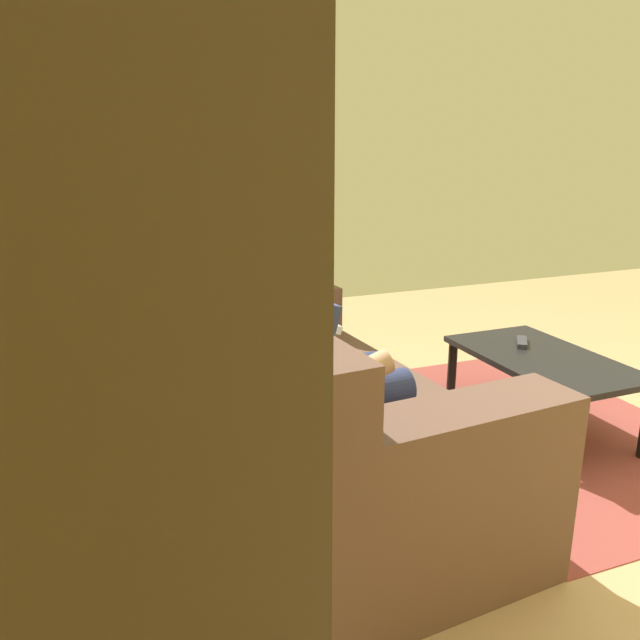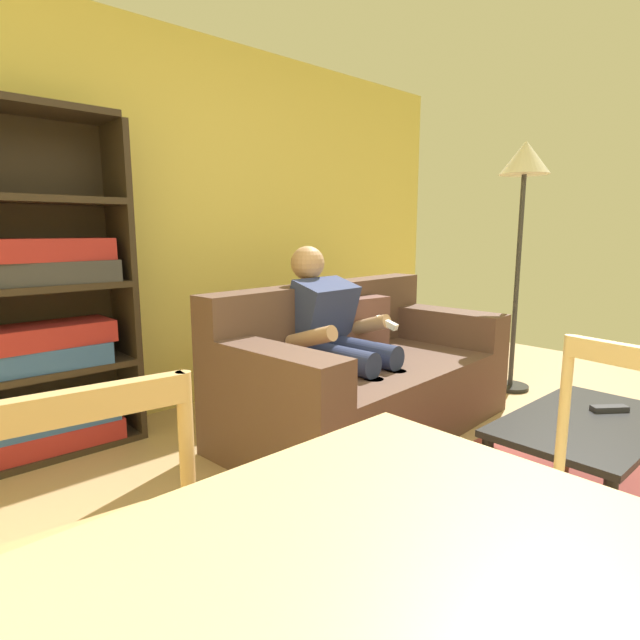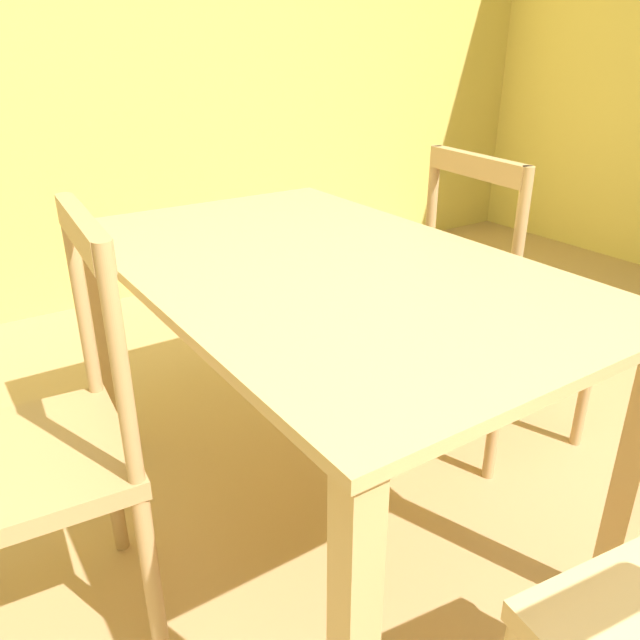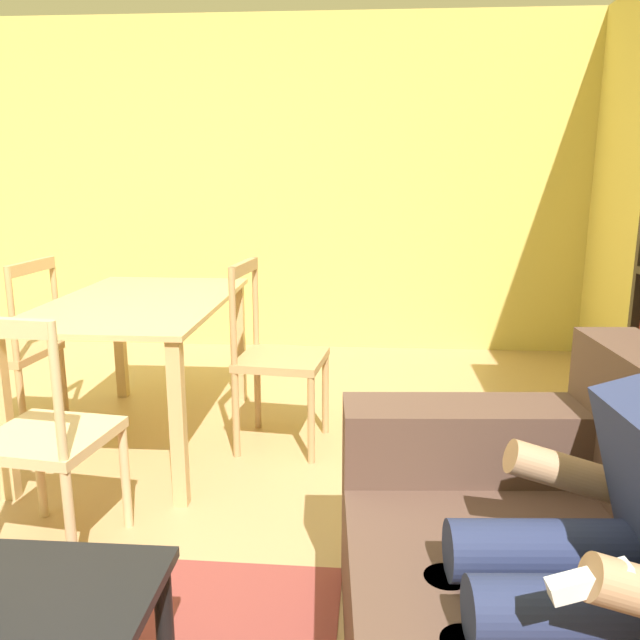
# 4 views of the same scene
# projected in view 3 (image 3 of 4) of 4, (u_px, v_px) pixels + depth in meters

# --- Properties ---
(wall_side) EXTENTS (0.12, 5.35, 2.53)m
(wall_side) POSITION_uv_depth(u_px,v_px,m) (116.00, 35.00, 2.91)
(wall_side) COLOR #D2BE5D
(wall_side) RESTS_ON ground_plane
(dining_table) EXTENTS (1.41, 0.86, 0.76)m
(dining_table) POSITION_uv_depth(u_px,v_px,m) (320.00, 303.00, 1.55)
(dining_table) COLOR tan
(dining_table) RESTS_ON ground_plane
(dining_chair_near_wall) EXTENTS (0.47, 0.47, 0.95)m
(dining_chair_near_wall) POSITION_uv_depth(u_px,v_px,m) (502.00, 308.00, 1.99)
(dining_chair_near_wall) COLOR tan
(dining_chair_near_wall) RESTS_ON ground_plane
(dining_chair_by_doorway) EXTENTS (0.45, 0.45, 0.95)m
(dining_chair_by_doorway) POSITION_uv_depth(u_px,v_px,m) (35.00, 457.00, 1.27)
(dining_chair_by_doorway) COLOR tan
(dining_chair_by_doorway) RESTS_ON ground_plane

